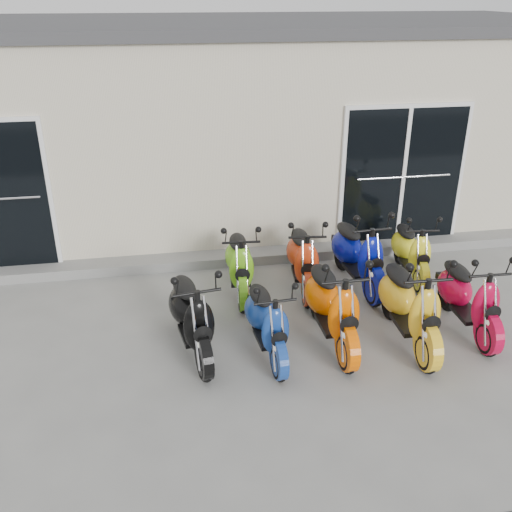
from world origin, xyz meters
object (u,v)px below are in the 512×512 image
object	(u,v)px
scooter_back_red	(303,251)
scooter_back_yellow	(412,244)
scooter_back_blue	(358,246)
scooter_front_orange_b	(410,295)
scooter_front_orange_a	(332,296)
scooter_back_green	(239,256)
scooter_front_blue	(267,313)
scooter_front_red	(470,288)
scooter_front_black	(191,306)

from	to	relation	value
scooter_back_red	scooter_back_yellow	xyz separation A→B (m)	(1.62, 0.05, -0.03)
scooter_back_blue	scooter_front_orange_b	bearing A→B (deg)	-89.38
scooter_front_orange_a	scooter_back_green	bearing A→B (deg)	121.28
scooter_back_green	scooter_back_red	bearing A→B (deg)	3.44
scooter_front_blue	scooter_back_yellow	size ratio (longest dim) A/B	1.00
scooter_front_red	scooter_back_green	xyz separation A→B (m)	(-2.60, 1.42, -0.01)
scooter_front_blue	scooter_back_blue	xyz separation A→B (m)	(1.56, 1.43, 0.09)
scooter_front_blue	scooter_front_orange_a	distance (m)	0.80
scooter_front_red	scooter_front_orange_a	bearing A→B (deg)	-179.10
scooter_front_orange_a	scooter_back_green	xyz separation A→B (m)	(-0.88, 1.40, -0.06)
scooter_front_red	scooter_back_blue	world-z (taller)	scooter_back_blue
scooter_back_red	scooter_back_yellow	bearing A→B (deg)	8.19
scooter_front_orange_a	scooter_back_blue	distance (m)	1.53
scooter_front_black	scooter_back_blue	distance (m)	2.70
scooter_front_blue	scooter_front_red	xyz separation A→B (m)	(2.51, 0.08, 0.04)
scooter_back_blue	scooter_back_green	bearing A→B (deg)	173.13
scooter_back_green	scooter_back_yellow	xyz separation A→B (m)	(2.50, 0.04, -0.03)
scooter_front_black	scooter_front_blue	bearing A→B (deg)	-21.36
scooter_front_red	scooter_back_green	distance (m)	2.96
scooter_front_orange_b	scooter_back_green	world-z (taller)	scooter_front_orange_b
scooter_front_orange_a	scooter_front_red	size ratio (longest dim) A/B	1.09
scooter_front_orange_b	scooter_back_yellow	bearing A→B (deg)	67.00
scooter_back_red	scooter_front_black	bearing A→B (deg)	-134.84
scooter_front_black	scooter_front_red	xyz separation A→B (m)	(3.35, -0.11, -0.02)
scooter_back_green	scooter_front_orange_b	bearing A→B (deg)	-36.78
scooter_back_red	scooter_back_yellow	distance (m)	1.62
scooter_front_red	scooter_back_red	xyz separation A→B (m)	(-1.72, 1.41, -0.00)
scooter_front_orange_a	scooter_back_blue	bearing A→B (deg)	58.76
scooter_front_orange_b	scooter_back_red	world-z (taller)	scooter_front_orange_b
scooter_back_red	scooter_back_yellow	size ratio (longest dim) A/B	1.06
scooter_back_red	scooter_front_blue	bearing A→B (deg)	-111.38
scooter_front_black	scooter_back_green	distance (m)	1.51
scooter_front_orange_b	scooter_front_red	world-z (taller)	scooter_front_orange_b
scooter_front_orange_a	scooter_back_green	distance (m)	1.66
scooter_front_red	scooter_back_red	distance (m)	2.22
scooter_front_blue	scooter_back_green	size ratio (longest dim) A/B	0.95
scooter_back_red	scooter_back_blue	distance (m)	0.78
scooter_back_yellow	scooter_front_orange_b	bearing A→B (deg)	-108.40
scooter_front_orange_b	scooter_front_black	bearing A→B (deg)	176.38
scooter_front_red	scooter_back_yellow	size ratio (longest dim) A/B	1.07
scooter_back_green	scooter_back_blue	xyz separation A→B (m)	(1.65, -0.08, 0.06)
scooter_back_green	scooter_back_red	distance (m)	0.88
scooter_front_orange_b	scooter_back_yellow	world-z (taller)	scooter_front_orange_b
scooter_back_red	scooter_back_blue	bearing A→B (deg)	1.67
scooter_front_black	scooter_back_yellow	size ratio (longest dim) A/B	1.11
scooter_front_blue	scooter_back_blue	bearing A→B (deg)	38.27
scooter_front_orange_b	scooter_back_red	size ratio (longest dim) A/B	1.09
scooter_front_orange_a	scooter_front_orange_b	distance (m)	0.91
scooter_front_black	scooter_front_orange_a	bearing A→B (deg)	-11.51
scooter_front_orange_b	scooter_back_yellow	xyz separation A→B (m)	(0.73, 1.58, -0.09)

